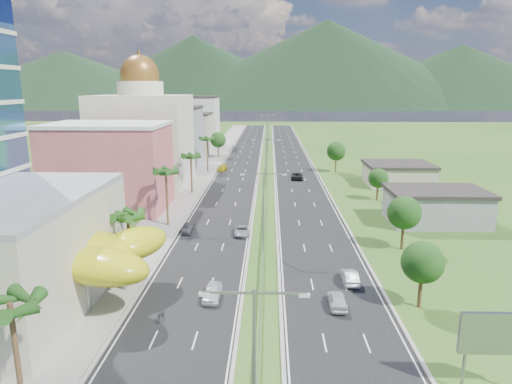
{
  "coord_description": "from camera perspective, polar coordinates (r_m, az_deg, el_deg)",
  "views": [
    {
      "loc": [
        0.79,
        -47.86,
        21.69
      ],
      "look_at": [
        -1.15,
        16.02,
        7.0
      ],
      "focal_mm": 32.0,
      "sensor_mm": 36.0,
      "label": 1
    }
  ],
  "objects": [
    {
      "name": "domed_building",
      "position": [
        107.32,
        -13.94,
        7.04
      ],
      "size": [
        20.0,
        20.0,
        28.7
      ],
      "color": "beige",
      "rests_on": "ground"
    },
    {
      "name": "streetlight_median_d",
      "position": [
        143.64,
        1.43,
        6.97
      ],
      "size": [
        6.04,
        0.25,
        11.0
      ],
      "color": "gray",
      "rests_on": "ground"
    },
    {
      "name": "palm_tree_e",
      "position": [
        119.73,
        -6.13,
        6.46
      ],
      "size": [
        3.6,
        3.6,
        9.4
      ],
      "color": "#47301C",
      "rests_on": "ground"
    },
    {
      "name": "lime_canopy",
      "position": [
        51.33,
        -22.45,
        -7.07
      ],
      "size": [
        18.0,
        15.0,
        7.4
      ],
      "color": "#B9B812",
      "rests_on": "ground"
    },
    {
      "name": "car_white_near_right",
      "position": [
        47.93,
        10.13,
        -13.14
      ],
      "size": [
        1.8,
        4.36,
        1.48
      ],
      "primitive_type": "imported",
      "rotation": [
        0.0,
        0.0,
        3.13
      ],
      "color": "silver",
      "rests_on": "road_right"
    },
    {
      "name": "leafy_tree_rc",
      "position": [
        92.03,
        15.04,
        1.65
      ],
      "size": [
        3.85,
        3.85,
        6.33
      ],
      "color": "#47301C",
      "rests_on": "ground"
    },
    {
      "name": "midrise_beige",
      "position": [
        153.17,
        -8.79,
        7.1
      ],
      "size": [
        16.0,
        15.0,
        13.0
      ],
      "primitive_type": "cube",
      "color": "#BBB29A",
      "rests_on": "ground"
    },
    {
      "name": "midrise_white",
      "position": [
        175.54,
        -7.46,
        8.69
      ],
      "size": [
        16.0,
        15.0,
        18.0
      ],
      "primitive_type": "cube",
      "color": "silver",
      "rests_on": "ground"
    },
    {
      "name": "median_guardrail",
      "position": [
        121.69,
        1.34,
        2.97
      ],
      "size": [
        0.1,
        216.06,
        0.76
      ],
      "color": "gray",
      "rests_on": "ground"
    },
    {
      "name": "palm_tree_b",
      "position": [
        54.46,
        -15.76,
        -3.14
      ],
      "size": [
        3.6,
        3.6,
        8.1
      ],
      "color": "#47301C",
      "rests_on": "ground"
    },
    {
      "name": "car_white_near_left",
      "position": [
        49.06,
        -5.49,
        -12.35
      ],
      "size": [
        1.89,
        4.39,
        1.47
      ],
      "primitive_type": "imported",
      "rotation": [
        0.0,
        0.0,
        -0.04
      ],
      "color": "white",
      "rests_on": "road_left"
    },
    {
      "name": "leafy_tree_ra",
      "position": [
        48.52,
        20.1,
        -8.28
      ],
      "size": [
        4.2,
        4.2,
        6.9
      ],
      "color": "#47301C",
      "rests_on": "ground"
    },
    {
      "name": "road_left",
      "position": [
        139.8,
        -1.69,
        4.02
      ],
      "size": [
        11.0,
        260.0,
        0.04
      ],
      "primitive_type": "cube",
      "color": "black",
      "rests_on": "ground"
    },
    {
      "name": "ground",
      "position": [
        52.55,
        0.73,
        -11.43
      ],
      "size": [
        500.0,
        500.0,
        0.0
      ],
      "primitive_type": "plane",
      "color": "#2D5119",
      "rests_on": "ground"
    },
    {
      "name": "car_silver_mid_left",
      "position": [
        68.76,
        -1.81,
        -4.85
      ],
      "size": [
        2.33,
        4.71,
        1.28
      ],
      "primitive_type": "imported",
      "rotation": [
        0.0,
        0.0,
        0.04
      ],
      "color": "#96999D",
      "rests_on": "road_left"
    },
    {
      "name": "shed_near",
      "position": [
        80.11,
        21.55,
        -1.84
      ],
      "size": [
        15.0,
        10.0,
        5.0
      ],
      "primitive_type": "cube",
      "color": "gray",
      "rests_on": "ground"
    },
    {
      "name": "billboard",
      "position": [
        38.11,
        27.77,
        -15.61
      ],
      "size": [
        5.2,
        0.35,
        6.2
      ],
      "color": "gray",
      "rests_on": "ground"
    },
    {
      "name": "streetlight_median_e",
      "position": [
        188.46,
        1.51,
        8.39
      ],
      "size": [
        6.04,
        0.25,
        11.0
      ],
      "color": "gray",
      "rests_on": "ground"
    },
    {
      "name": "streetlight_median_b",
      "position": [
        59.77,
        0.92,
        -1.53
      ],
      "size": [
        6.04,
        0.25,
        11.0
      ],
      "color": "gray",
      "rests_on": "ground"
    },
    {
      "name": "palm_tree_a",
      "position": [
        33.48,
        -28.34,
        -12.8
      ],
      "size": [
        3.6,
        3.6,
        9.1
      ],
      "color": "#47301C",
      "rests_on": "ground"
    },
    {
      "name": "pink_shophouse",
      "position": [
        86.07,
        -17.85,
        2.83
      ],
      "size": [
        20.0,
        15.0,
        15.0
      ],
      "primitive_type": "cube",
      "color": "#B35149",
      "rests_on": "ground"
    },
    {
      "name": "car_dark_far_right",
      "position": [
        110.56,
        5.14,
        2.03
      ],
      "size": [
        3.06,
        6.02,
        1.63
      ],
      "primitive_type": "imported",
      "rotation": [
        0.0,
        0.0,
        3.08
      ],
      "color": "black",
      "rests_on": "road_right"
    },
    {
      "name": "shed_far",
      "position": [
        108.69,
        17.31,
        2.02
      ],
      "size": [
        14.0,
        12.0,
        4.4
      ],
      "primitive_type": "cube",
      "color": "#BBB29A",
      "rests_on": "ground"
    },
    {
      "name": "streetlight_median_a",
      "position": [
        27.32,
        -0.22,
        -20.21
      ],
      "size": [
        6.04,
        0.25,
        11.0
      ],
      "color": "gray",
      "rests_on": "ground"
    },
    {
      "name": "mountain_ridge",
      "position": [
        501.84,
        8.66,
        10.32
      ],
      "size": [
        860.0,
        140.0,
        90.0
      ],
      "primitive_type": null,
      "color": "black",
      "rests_on": "ground"
    },
    {
      "name": "streetlight_median_c",
      "position": [
        99.0,
        1.26,
        4.26
      ],
      "size": [
        6.04,
        0.25,
        11.0
      ],
      "color": "gray",
      "rests_on": "ground"
    },
    {
      "name": "palm_tree_d",
      "position": [
        95.34,
        -8.14,
        4.28
      ],
      "size": [
        3.6,
        3.6,
        8.6
      ],
      "color": "#47301C",
      "rests_on": "ground"
    },
    {
      "name": "leafy_tree_lfar",
      "position": [
        144.69,
        -4.77,
        6.51
      ],
      "size": [
        4.9,
        4.9,
        8.05
      ],
      "color": "#47301C",
      "rests_on": "ground"
    },
    {
      "name": "palm_tree_c",
      "position": [
        72.94,
        -11.21,
        2.28
      ],
      "size": [
        3.6,
        3.6,
        9.6
      ],
      "color": "#47301C",
      "rests_on": "ground"
    },
    {
      "name": "road_right",
      "position": [
        139.72,
        4.48,
        3.98
      ],
      "size": [
        11.0,
        260.0,
        0.04
      ],
      "primitive_type": "cube",
      "color": "black",
      "rests_on": "ground"
    },
    {
      "name": "motorcycle",
      "position": [
        45.83,
        -11.8,
        -14.69
      ],
      "size": [
        0.76,
        1.93,
        1.2
      ],
      "primitive_type": "imported",
      "rotation": [
        0.0,
        0.0,
        -0.11
      ],
      "color": "black",
      "rests_on": "road_left"
    },
    {
      "name": "car_silver_right",
      "position": [
        53.61,
        11.64,
        -10.31
      ],
      "size": [
        1.57,
        4.42,
        1.45
      ],
      "primitive_type": "imported",
      "rotation": [
        0.0,
        0.0,
        3.15
      ],
      "color": "#B8BCC0",
      "rests_on": "road_right"
    },
    {
      "name": "car_yellow_far_left",
      "position": [
        121.93,
        -4.24,
        3.02
      ],
      "size": [
        2.64,
        5.14,
        1.43
      ],
      "primitive_type": "imported",
      "rotation": [
        0.0,
        0.0,
        -0.14
      ],
      "color": "gold",
      "rests_on": "road_left"
    },
    {
      "name": "sidewalk_left",
      "position": [
        140.68,
        -5.56,
        4.04
      ],
      "size": [
        7.0,
        260.0,
        0.12
      ],
      "primitive_type": "cube",
      "color": "gray",
      "rests_on": "ground"
    },
    {
      "name": "midrise_grey",
      "position": [
        131.56,
        -10.54,
        6.76
      ],
      "size": [
        16.0,
        15.0,
        16.0
      ],
      "primitive_type": "cube",
      "color": "gray",
      "rests_on": "ground"
    },
    {
      "name": "car_dark_left",
      "position": [
        70.67,
        -8.44,
        -4.48
      ],
      "size": [
        1.47,
        4.04,
        1.33
      ],
      "primitive_type": "imported",
      "rotation": [
        0.0,
        0.0,
        -0.02
      ],
      "color": "black",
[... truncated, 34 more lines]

